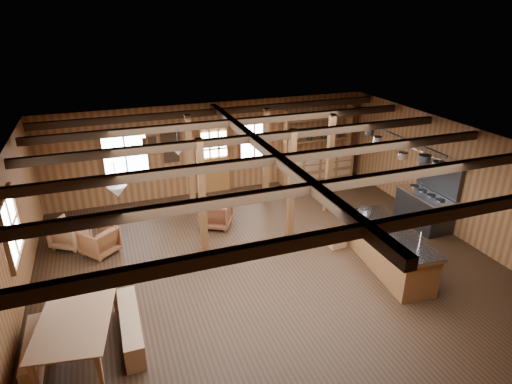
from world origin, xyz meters
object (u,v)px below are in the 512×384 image
armchair_a (99,241)px  armchair_b (216,213)px  commercial_range (427,203)px  dining_table (82,332)px  kitchen_island (391,250)px  armchair_c (70,233)px

armchair_a → armchair_b: bearing=148.6°
commercial_range → armchair_b: 5.56m
dining_table → armchair_b: size_ratio=2.55×
armchair_b → armchair_a: bearing=36.0°
kitchen_island → armchair_a: (-6.01, 2.89, -0.15)m
dining_table → armchair_b: (3.30, 3.55, 0.00)m
kitchen_island → armchair_a: bearing=160.3°
armchair_c → armchair_a: bearing=168.0°
commercial_range → armchair_a: size_ratio=2.63×
commercial_range → armchair_c: (-8.85, 2.06, -0.29)m
armchair_c → kitchen_island: bearing=-175.9°
dining_table → armchair_a: size_ratio=2.79×
dining_table → armchair_b: 4.85m
armchair_c → commercial_range: bearing=-161.1°
dining_table → armchair_b: armchair_b is taller
kitchen_island → armchair_c: kitchen_island is taller
commercial_range → dining_table: commercial_range is taller
armchair_b → armchair_c: (-3.60, 0.23, -0.02)m
armchair_c → dining_table: bearing=126.5°
dining_table → armchair_c: bearing=14.2°
kitchen_island → armchair_a: size_ratio=3.53×
armchair_b → armchair_c: armchair_b is taller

